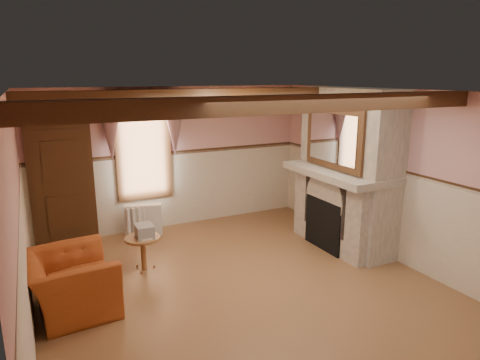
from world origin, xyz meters
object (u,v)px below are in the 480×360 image
armchair (71,283)px  mantel_clock (317,157)px  side_table (143,253)px  radiator (143,220)px  bowl (340,166)px  oil_lamp (324,157)px

armchair → mantel_clock: mantel_clock is taller
side_table → radiator: bearing=76.0°
armchair → bowl: size_ratio=3.33×
side_table → bowl: bowl is taller
side_table → oil_lamp: 3.61m
armchair → mantel_clock: bearing=-82.9°
side_table → bowl: size_ratio=1.54×
armchair → oil_lamp: oil_lamp is taller
side_table → radiator: (0.38, 1.54, 0.02)m
side_table → mantel_clock: mantel_clock is taller
side_table → mantel_clock: size_ratio=2.30×
side_table → oil_lamp: oil_lamp is taller
radiator → armchair: bearing=-107.7°
oil_lamp → radiator: bearing=151.5°
armchair → radiator: 2.78m
oil_lamp → mantel_clock: bearing=90.0°
bowl → oil_lamp: bearing=90.0°
oil_lamp → bowl: bearing=-90.0°
radiator → bowl: size_ratio=1.96×
armchair → mantel_clock: (4.49, 0.90, 1.13)m
armchair → mantel_clock: size_ratio=4.97×
mantel_clock → side_table: bearing=-178.1°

